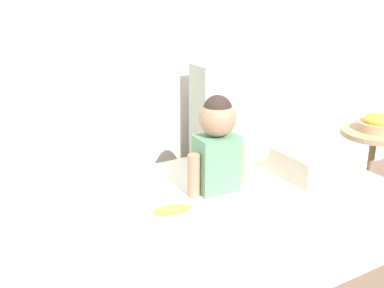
{
  "coord_description": "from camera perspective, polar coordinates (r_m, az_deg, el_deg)",
  "views": [
    {
      "loc": [
        -0.88,
        -1.68,
        1.4
      ],
      "look_at": [
        0.13,
        0.0,
        0.68
      ],
      "focal_mm": 44.68,
      "sensor_mm": 36.0,
      "label": 1
    }
  ],
  "objects": [
    {
      "name": "throw_pillow_right",
      "position": [
        2.6,
        5.05,
        4.21
      ],
      "size": [
        0.47,
        0.16,
        0.52
      ],
      "primitive_type": "cube",
      "color": "#99A393",
      "rests_on": "couch"
    },
    {
      "name": "ground_plane",
      "position": [
        2.36,
        -2.75,
        -16.14
      ],
      "size": [
        12.0,
        12.0,
        0.0
      ],
      "primitive_type": "plane",
      "color": "brown"
    },
    {
      "name": "folded_blanket",
      "position": [
        2.48,
        14.75,
        -1.94
      ],
      "size": [
        0.4,
        0.28,
        0.13
      ],
      "primitive_type": "cube",
      "color": "beige",
      "rests_on": "couch"
    },
    {
      "name": "toddler",
      "position": [
        2.16,
        3.0,
        0.26
      ],
      "size": [
        0.3,
        0.17,
        0.45
      ],
      "color": "#568E66",
      "rests_on": "couch"
    },
    {
      "name": "fruit_bowl",
      "position": [
        2.99,
        21.12,
        2.3
      ],
      "size": [
        0.21,
        0.21,
        0.1
      ],
      "color": "tan",
      "rests_on": "side_table"
    },
    {
      "name": "back_wall",
      "position": [
        2.43,
        -9.73,
        13.85
      ],
      "size": [
        5.35,
        0.1,
        2.28
      ],
      "primitive_type": "cube",
      "color": "silver",
      "rests_on": "ground"
    },
    {
      "name": "couch",
      "position": [
        2.24,
        -2.84,
        -11.82
      ],
      "size": [
        2.15,
        0.86,
        0.43
      ],
      "color": "beige",
      "rests_on": "ground"
    },
    {
      "name": "side_table",
      "position": [
        3.04,
        20.75,
        -0.52
      ],
      "size": [
        0.4,
        0.4,
        0.51
      ],
      "color": "tan",
      "rests_on": "ground"
    },
    {
      "name": "throw_pillow_left",
      "position": [
        2.15,
        -21.48,
        0.07
      ],
      "size": [
        0.5,
        0.16,
        0.57
      ],
      "primitive_type": "cube",
      "color": "#B2BCC6",
      "rests_on": "couch"
    },
    {
      "name": "banana",
      "position": [
        2.03,
        -2.34,
        -7.84
      ],
      "size": [
        0.18,
        0.09,
        0.04
      ],
      "primitive_type": "ellipsoid",
      "rotation": [
        0.0,
        0.0,
        -0.26
      ],
      "color": "yellow",
      "rests_on": "couch"
    }
  ]
}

